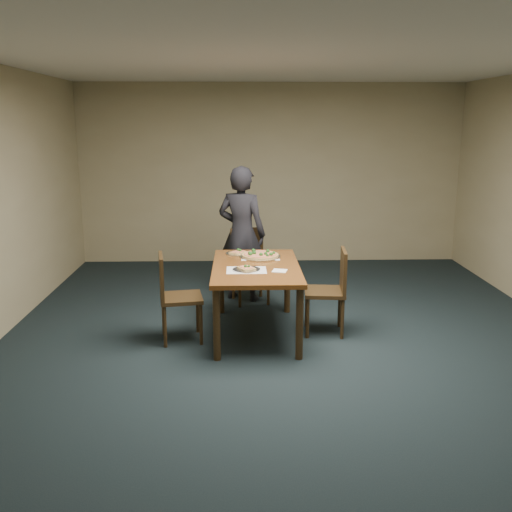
{
  "coord_description": "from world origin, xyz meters",
  "views": [
    {
      "loc": [
        -0.5,
        -5.03,
        2.21
      ],
      "look_at": [
        -0.33,
        0.72,
        0.85
      ],
      "focal_mm": 40.0,
      "sensor_mm": 36.0,
      "label": 1
    }
  ],
  "objects_px": {
    "chair_far": "(249,260)",
    "chair_right": "(332,286)",
    "chair_left": "(173,292)",
    "pizza_pan": "(260,255)",
    "diner": "(242,234)",
    "dining_table": "(256,274)",
    "slice_plate_far": "(238,253)",
    "slice_plate_near": "(246,269)"
  },
  "relations": [
    {
      "from": "diner",
      "to": "pizza_pan",
      "type": "bearing_deg",
      "value": 124.66
    },
    {
      "from": "chair_far",
      "to": "slice_plate_near",
      "type": "relative_size",
      "value": 3.25
    },
    {
      "from": "diner",
      "to": "slice_plate_near",
      "type": "relative_size",
      "value": 6.03
    },
    {
      "from": "chair_far",
      "to": "slice_plate_far",
      "type": "distance_m",
      "value": 0.7
    },
    {
      "from": "diner",
      "to": "chair_far",
      "type": "bearing_deg",
      "value": 165.22
    },
    {
      "from": "chair_far",
      "to": "diner",
      "type": "relative_size",
      "value": 0.54
    },
    {
      "from": "slice_plate_far",
      "to": "slice_plate_near",
      "type": "bearing_deg",
      "value": -83.32
    },
    {
      "from": "dining_table",
      "to": "slice_plate_near",
      "type": "relative_size",
      "value": 5.36
    },
    {
      "from": "chair_left",
      "to": "chair_right",
      "type": "height_order",
      "value": "same"
    },
    {
      "from": "slice_plate_near",
      "to": "chair_far",
      "type": "bearing_deg",
      "value": 87.95
    },
    {
      "from": "dining_table",
      "to": "chair_left",
      "type": "relative_size",
      "value": 1.65
    },
    {
      "from": "dining_table",
      "to": "chair_left",
      "type": "distance_m",
      "value": 0.88
    },
    {
      "from": "chair_right",
      "to": "chair_far",
      "type": "bearing_deg",
      "value": -138.56
    },
    {
      "from": "dining_table",
      "to": "pizza_pan",
      "type": "xyz_separation_m",
      "value": [
        0.06,
        0.36,
        0.12
      ]
    },
    {
      "from": "pizza_pan",
      "to": "slice_plate_near",
      "type": "height_order",
      "value": "pizza_pan"
    },
    {
      "from": "dining_table",
      "to": "diner",
      "type": "xyz_separation_m",
      "value": [
        -0.14,
        1.24,
        0.19
      ]
    },
    {
      "from": "chair_right",
      "to": "diner",
      "type": "bearing_deg",
      "value": -137.37
    },
    {
      "from": "chair_left",
      "to": "pizza_pan",
      "type": "xyz_separation_m",
      "value": [
        0.9,
        0.53,
        0.26
      ]
    },
    {
      "from": "diner",
      "to": "slice_plate_near",
      "type": "height_order",
      "value": "diner"
    },
    {
      "from": "chair_left",
      "to": "slice_plate_near",
      "type": "distance_m",
      "value": 0.79
    },
    {
      "from": "pizza_pan",
      "to": "chair_far",
      "type": "bearing_deg",
      "value": 97.61
    },
    {
      "from": "diner",
      "to": "chair_right",
      "type": "bearing_deg",
      "value": 149.43
    },
    {
      "from": "dining_table",
      "to": "slice_plate_near",
      "type": "distance_m",
      "value": 0.25
    },
    {
      "from": "chair_left",
      "to": "diner",
      "type": "height_order",
      "value": "diner"
    },
    {
      "from": "dining_table",
      "to": "chair_right",
      "type": "bearing_deg",
      "value": 0.25
    },
    {
      "from": "chair_far",
      "to": "chair_right",
      "type": "relative_size",
      "value": 1.0
    },
    {
      "from": "chair_left",
      "to": "dining_table",
      "type": "bearing_deg",
      "value": -88.22
    },
    {
      "from": "chair_far",
      "to": "chair_right",
      "type": "bearing_deg",
      "value": -66.65
    },
    {
      "from": "slice_plate_far",
      "to": "dining_table",
      "type": "bearing_deg",
      "value": -70.58
    },
    {
      "from": "chair_left",
      "to": "diner",
      "type": "relative_size",
      "value": 0.54
    },
    {
      "from": "dining_table",
      "to": "chair_left",
      "type": "xyz_separation_m",
      "value": [
        -0.85,
        -0.17,
        -0.14
      ]
    },
    {
      "from": "chair_right",
      "to": "slice_plate_far",
      "type": "height_order",
      "value": "chair_right"
    },
    {
      "from": "diner",
      "to": "dining_table",
      "type": "bearing_deg",
      "value": 118.52
    },
    {
      "from": "chair_right",
      "to": "pizza_pan",
      "type": "bearing_deg",
      "value": -110.24
    },
    {
      "from": "diner",
      "to": "pizza_pan",
      "type": "relative_size",
      "value": 3.77
    },
    {
      "from": "chair_left",
      "to": "slice_plate_near",
      "type": "relative_size",
      "value": 3.25
    },
    {
      "from": "dining_table",
      "to": "diner",
      "type": "height_order",
      "value": "diner"
    },
    {
      "from": "pizza_pan",
      "to": "slice_plate_far",
      "type": "relative_size",
      "value": 1.6
    },
    {
      "from": "dining_table",
      "to": "pizza_pan",
      "type": "distance_m",
      "value": 0.38
    },
    {
      "from": "chair_right",
      "to": "diner",
      "type": "height_order",
      "value": "diner"
    },
    {
      "from": "slice_plate_near",
      "to": "dining_table",
      "type": "bearing_deg",
      "value": 62.55
    },
    {
      "from": "chair_right",
      "to": "slice_plate_far",
      "type": "xyz_separation_m",
      "value": [
        -0.99,
        0.53,
        0.25
      ]
    }
  ]
}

